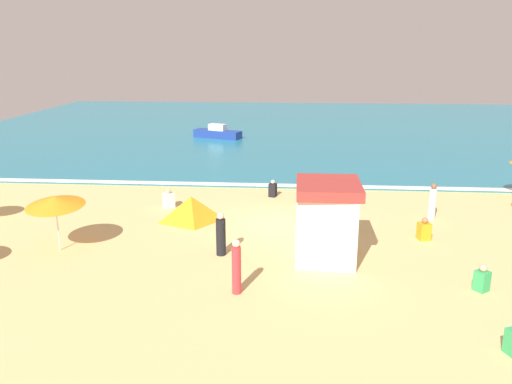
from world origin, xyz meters
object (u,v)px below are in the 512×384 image
at_px(beach_umbrella_1, 55,201).
at_px(beachgoer_7, 432,202).
at_px(beachgoer_3, 482,279).
at_px(beachgoer_0, 169,199).
at_px(beach_tent, 191,209).
at_px(beachgoer_1, 273,189).
at_px(beachgoer_2, 221,235).
at_px(beachgoer_6, 424,230).
at_px(small_boat_0, 218,133).
at_px(lifeguard_cabana, 327,220).
at_px(beachgoer_5, 341,220).
at_px(beachgoer_9, 236,267).

height_order(beach_umbrella_1, beachgoer_7, beach_umbrella_1).
distance_m(beachgoer_3, beachgoer_7, 7.26).
distance_m(beachgoer_0, beachgoer_7, 12.44).
height_order(beach_tent, beachgoer_1, beach_tent).
distance_m(beach_tent, beachgoer_2, 4.19).
relative_size(beachgoer_2, beachgoer_6, 1.77).
bearing_deg(small_boat_0, lifeguard_cabana, -72.69).
height_order(beach_umbrella_1, beachgoer_5, beach_umbrella_1).
height_order(beach_umbrella_1, beachgoer_0, beach_umbrella_1).
height_order(beachgoer_0, beachgoer_3, beachgoer_0).
distance_m(beachgoer_5, small_boat_0, 23.57).
height_order(lifeguard_cabana, beach_umbrella_1, lifeguard_cabana).
xyz_separation_m(beach_umbrella_1, beachgoer_9, (7.25, -3.08, -1.10)).
relative_size(beach_tent, beachgoer_7, 1.53).
distance_m(beachgoer_2, beachgoer_3, 9.14).
bearing_deg(beach_umbrella_1, beachgoer_0, 63.41).
bearing_deg(beachgoer_6, beach_tent, 171.37).
relative_size(lifeguard_cabana, beachgoer_3, 3.19).
height_order(beachgoer_2, beachgoer_7, beachgoer_7).
height_order(beachgoer_2, beachgoer_6, beachgoer_2).
bearing_deg(beachgoer_6, beachgoer_7, 70.46).
height_order(beachgoer_0, beachgoer_1, beachgoer_0).
bearing_deg(beachgoer_0, beachgoer_3, -33.46).
relative_size(beachgoer_0, beachgoer_9, 0.52).
xyz_separation_m(beach_tent, beachgoer_0, (-1.53, 2.01, -0.19)).
bearing_deg(beach_tent, beachgoer_0, 127.29).
xyz_separation_m(beachgoer_5, small_boat_0, (-8.67, 21.92, 0.13)).
distance_m(beach_umbrella_1, beach_tent, 5.99).
bearing_deg(beachgoer_3, small_boat_0, 114.81).
xyz_separation_m(lifeguard_cabana, beachgoer_1, (-2.36, 8.01, -1.09)).
height_order(beach_tent, beachgoer_5, beach_tent).
distance_m(beach_tent, beachgoer_6, 10.03).
bearing_deg(beachgoer_5, beachgoer_7, 21.31).
bearing_deg(beachgoer_1, beachgoer_5, -56.14).
relative_size(beachgoer_1, small_boat_0, 0.21).
distance_m(beachgoer_1, beachgoer_7, 8.04).
xyz_separation_m(beachgoer_0, beachgoer_2, (3.40, -5.76, 0.39)).
xyz_separation_m(beach_tent, beachgoer_7, (10.87, 1.18, 0.21)).
bearing_deg(beachgoer_6, beachgoer_3, -80.27).
bearing_deg(beach_tent, beachgoer_9, -67.65).
height_order(beach_umbrella_1, beachgoer_2, beach_umbrella_1).
height_order(beachgoer_1, beachgoer_3, beachgoer_3).
bearing_deg(beachgoer_2, lifeguard_cabana, 0.22).
relative_size(beachgoer_7, beachgoer_9, 0.92).
bearing_deg(beachgoer_6, beachgoer_1, 138.13).
bearing_deg(beachgoer_6, small_boat_0, 117.47).
height_order(lifeguard_cabana, beachgoer_9, lifeguard_cabana).
height_order(beachgoer_1, beachgoer_6, beachgoer_6).
height_order(lifeguard_cabana, beachgoer_2, lifeguard_cabana).
relative_size(beachgoer_6, beachgoer_9, 0.52).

